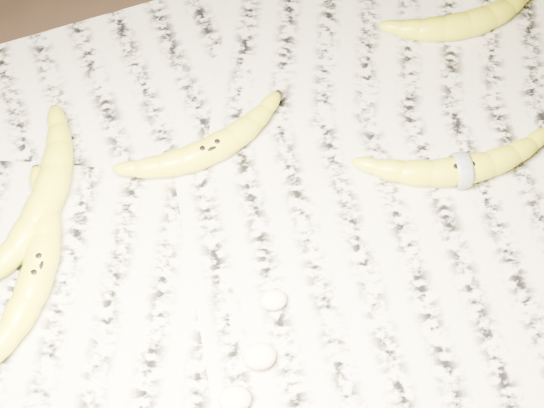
{
  "coord_description": "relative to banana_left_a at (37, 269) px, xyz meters",
  "views": [
    {
      "loc": [
        -0.07,
        -0.36,
        0.72
      ],
      "look_at": [
        -0.02,
        -0.01,
        0.05
      ],
      "focal_mm": 50.0,
      "sensor_mm": 36.0,
      "label": 1
    }
  ],
  "objects": [
    {
      "name": "ground",
      "position": [
        0.26,
        0.03,
        -0.03
      ],
      "size": [
        3.0,
        3.0,
        0.0
      ],
      "primitive_type": "plane",
      "color": "black",
      "rests_on": "ground"
    },
    {
      "name": "newspaper_patch",
      "position": [
        0.26,
        0.03,
        -0.02
      ],
      "size": [
        0.9,
        0.7,
        0.01
      ],
      "primitive_type": "cube",
      "color": "#B9B49E",
      "rests_on": "ground"
    },
    {
      "name": "banana_left_a",
      "position": [
        0.0,
        0.0,
        0.0
      ],
      "size": [
        0.11,
        0.21,
        0.03
      ],
      "primitive_type": null,
      "rotation": [
        0.0,
        0.0,
        1.31
      ],
      "color": "yellow",
      "rests_on": "newspaper_patch"
    },
    {
      "name": "banana_left_b",
      "position": [
        0.01,
        0.08,
        0.0
      ],
      "size": [
        0.12,
        0.2,
        0.04
      ],
      "primitive_type": null,
      "rotation": [
        0.0,
        0.0,
        1.2
      ],
      "color": "yellow",
      "rests_on": "newspaper_patch"
    },
    {
      "name": "banana_center",
      "position": [
        0.18,
        0.12,
        -0.0
      ],
      "size": [
        0.18,
        0.11,
        0.03
      ],
      "primitive_type": null,
      "rotation": [
        0.0,
        0.0,
        0.36
      ],
      "color": "yellow",
      "rests_on": "newspaper_patch"
    },
    {
      "name": "banana_taped",
      "position": [
        0.45,
        0.05,
        -0.0
      ],
      "size": [
        0.19,
        0.06,
        0.03
      ],
      "primitive_type": null,
      "rotation": [
        0.0,
        0.0,
        0.03
      ],
      "color": "yellow",
      "rests_on": "newspaper_patch"
    },
    {
      "name": "banana_upper_a",
      "position": [
        0.51,
        0.25,
        -0.0
      ],
      "size": [
        0.18,
        0.08,
        0.03
      ],
      "primitive_type": null,
      "rotation": [
        0.0,
        0.0,
        0.15
      ],
      "color": "yellow",
      "rests_on": "newspaper_patch"
    },
    {
      "name": "measuring_tape",
      "position": [
        0.45,
        0.05,
        -0.0
      ],
      "size": [
        0.01,
        0.04,
        0.04
      ],
      "primitive_type": "torus",
      "rotation": [
        0.0,
        1.57,
        0.03
      ],
      "color": "white",
      "rests_on": "newspaper_patch"
    },
    {
      "name": "flesh_chunk_a",
      "position": [
        0.21,
        -0.12,
        -0.01
      ],
      "size": [
        0.03,
        0.03,
        0.02
      ],
      "primitive_type": "ellipsoid",
      "color": "#FFF5C5",
      "rests_on": "newspaper_patch"
    },
    {
      "name": "flesh_chunk_b",
      "position": [
        0.18,
        -0.15,
        -0.01
      ],
      "size": [
        0.03,
        0.03,
        0.02
      ],
      "primitive_type": "ellipsoid",
      "color": "#FFF5C5",
      "rests_on": "newspaper_patch"
    },
    {
      "name": "flesh_chunk_c",
      "position": [
        0.23,
        -0.06,
        -0.01
      ],
      "size": [
        0.03,
        0.02,
        0.02
      ],
      "primitive_type": "ellipsoid",
      "color": "#FFF5C5",
      "rests_on": "newspaper_patch"
    }
  ]
}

